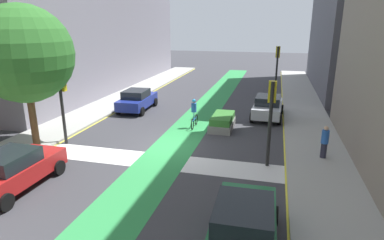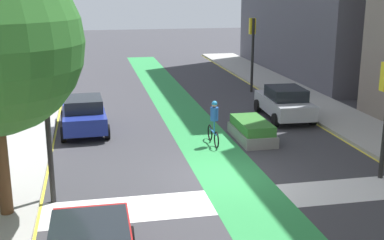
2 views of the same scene
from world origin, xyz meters
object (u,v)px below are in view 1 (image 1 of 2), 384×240
at_px(car_green_right_near, 243,226).
at_px(street_tree_near, 24,54).
at_px(traffic_signal_near_right, 271,107).
at_px(car_silver_right_far, 268,107).
at_px(car_red_left_near, 13,170).
at_px(median_planter, 223,122).
at_px(pedestrian_sidewalk_right_a, 325,142).
at_px(car_blue_left_far, 137,100).
at_px(cyclist_in_lane, 194,113).
at_px(traffic_signal_far_right, 277,62).
at_px(traffic_signal_near_left, 62,95).

relative_size(car_green_right_near, street_tree_near, 0.59).
xyz_separation_m(traffic_signal_near_right, car_silver_right_far, (-0.26, 7.97, -1.96)).
xyz_separation_m(car_red_left_near, median_planter, (6.75, 9.75, -0.40)).
bearing_deg(pedestrian_sidewalk_right_a, car_red_left_near, -153.97).
bearing_deg(street_tree_near, car_blue_left_far, 75.86).
xyz_separation_m(cyclist_in_lane, pedestrian_sidewalk_right_a, (7.22, -3.43, -0.03)).
distance_m(car_blue_left_far, car_red_left_near, 12.46).
distance_m(cyclist_in_lane, median_planter, 1.87).
relative_size(car_silver_right_far, cyclist_in_lane, 2.31).
height_order(street_tree_near, median_planter, street_tree_near).
xyz_separation_m(car_blue_left_far, car_green_right_near, (9.33, -13.95, 0.00)).
bearing_deg(cyclist_in_lane, median_planter, 11.46).
height_order(car_silver_right_far, car_blue_left_far, same).
xyz_separation_m(traffic_signal_far_right, median_planter, (-3.08, -9.55, -2.70)).
relative_size(cyclist_in_lane, pedestrian_sidewalk_right_a, 1.18).
xyz_separation_m(traffic_signal_near_right, car_blue_left_far, (-9.84, 7.64, -1.96)).
relative_size(car_blue_left_far, car_green_right_near, 1.01).
relative_size(car_red_left_near, median_planter, 1.47).
height_order(traffic_signal_near_right, car_green_right_near, traffic_signal_near_right).
xyz_separation_m(traffic_signal_far_right, car_silver_right_far, (-0.43, -6.51, -2.30)).
relative_size(car_silver_right_far, street_tree_near, 0.60).
relative_size(traffic_signal_near_left, traffic_signal_far_right, 0.86).
xyz_separation_m(car_silver_right_far, car_red_left_near, (-9.39, -12.79, 0.00)).
relative_size(traffic_signal_near_right, car_silver_right_far, 0.91).
bearing_deg(car_red_left_near, car_green_right_near, -9.27).
height_order(car_green_right_near, pedestrian_sidewalk_right_a, pedestrian_sidewalk_right_a).
bearing_deg(traffic_signal_near_right, car_green_right_near, -94.55).
height_order(car_red_left_near, median_planter, car_red_left_near).
xyz_separation_m(traffic_signal_far_right, cyclist_in_lane, (-4.83, -9.90, -2.14)).
relative_size(traffic_signal_near_left, street_tree_near, 0.54).
relative_size(car_green_right_near, pedestrian_sidewalk_right_a, 2.70).
bearing_deg(cyclist_in_lane, car_blue_left_far, 149.35).
bearing_deg(street_tree_near, car_red_left_near, -60.53).
bearing_deg(median_planter, traffic_signal_far_right, 72.14).
distance_m(car_blue_left_far, pedestrian_sidewalk_right_a, 14.00).
xyz_separation_m(car_blue_left_far, cyclist_in_lane, (5.18, -3.07, 0.17)).
bearing_deg(car_silver_right_far, cyclist_in_lane, -142.32).
xyz_separation_m(car_green_right_near, median_planter, (-2.41, 11.24, -0.40)).
bearing_deg(car_blue_left_far, traffic_signal_near_right, -37.85).
bearing_deg(median_planter, traffic_signal_near_right, -59.47).
bearing_deg(traffic_signal_near_left, car_green_right_near, -32.47).
bearing_deg(traffic_signal_far_right, cyclist_in_lane, -115.99).
relative_size(traffic_signal_near_right, car_green_right_near, 0.92).
distance_m(car_blue_left_far, street_tree_near, 9.56).
bearing_deg(pedestrian_sidewalk_right_a, traffic_signal_near_right, -155.81).
bearing_deg(car_blue_left_far, car_silver_right_far, 1.95).
bearing_deg(cyclist_in_lane, car_silver_right_far, 37.68).
distance_m(car_green_right_near, street_tree_near, 13.36).
relative_size(car_silver_right_far, car_red_left_near, 1.02).
distance_m(traffic_signal_near_right, traffic_signal_far_right, 14.48).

